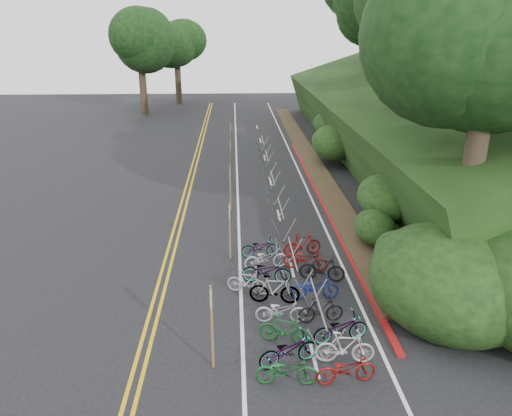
{
  "coord_description": "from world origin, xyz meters",
  "views": [
    {
      "loc": [
        0.83,
        -14.13,
        9.28
      ],
      "look_at": [
        1.81,
        7.62,
        1.3
      ],
      "focal_mm": 35.0,
      "sensor_mm": 36.0,
      "label": 1
    }
  ],
  "objects": [
    {
      "name": "ground",
      "position": [
        0.0,
        0.0,
        0.0
      ],
      "size": [
        120.0,
        120.0,
        0.0
      ],
      "primitive_type": "plane",
      "color": "black",
      "rests_on": "ground"
    },
    {
      "name": "road_markings",
      "position": [
        0.63,
        10.1,
        0.0
      ],
      "size": [
        7.47,
        80.0,
        0.01
      ],
      "color": "gold",
      "rests_on": "ground"
    },
    {
      "name": "red_curb",
      "position": [
        5.7,
        12.0,
        0.05
      ],
      "size": [
        0.25,
        28.0,
        0.1
      ],
      "primitive_type": "cube",
      "color": "maroon",
      "rests_on": "ground"
    },
    {
      "name": "embankment",
      "position": [
        12.96,
        19.04,
        2.57
      ],
      "size": [
        14.3,
        48.14,
        9.11
      ],
      "color": "black",
      "rests_on": "ground"
    },
    {
      "name": "bike_rack_front",
      "position": [
        3.41,
        -0.51,
        0.83
      ],
      "size": [
        1.11,
        3.18,
        1.11
      ],
      "color": "#97999D",
      "rests_on": "ground"
    },
    {
      "name": "bike_racks_rest",
      "position": [
        3.0,
        13.0,
        0.85
      ],
      "size": [
        1.14,
        23.0,
        1.17
      ],
      "color": "#97999D",
      "rests_on": "ground"
    },
    {
      "name": "signpost_near",
      "position": [
        0.13,
        -2.13,
        1.51
      ],
      "size": [
        0.08,
        0.4,
        2.65
      ],
      "color": "brown",
      "rests_on": "ground"
    },
    {
      "name": "signposts_rest",
      "position": [
        0.6,
        14.0,
        1.43
      ],
      "size": [
        0.08,
        18.4,
        2.5
      ],
      "color": "brown",
      "rests_on": "ground"
    },
    {
      "name": "bike_front",
      "position": [
        1.22,
        2.07,
        0.46
      ],
      "size": [
        0.91,
        1.59,
        0.92
      ],
      "primitive_type": "imported",
      "rotation": [
        0.0,
        0.0,
        1.24
      ],
      "color": "#9E9EA3",
      "rests_on": "ground"
    },
    {
      "name": "bike_valet",
      "position": [
        2.95,
        0.93,
        0.48
      ],
      "size": [
        3.08,
        9.92,
        1.08
      ],
      "color": "#144C1E",
      "rests_on": "ground"
    }
  ]
}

